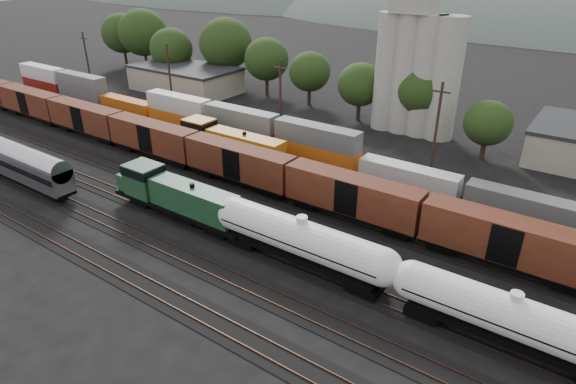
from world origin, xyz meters
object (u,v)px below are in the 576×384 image
Objects in this scene: green_locomotive at (173,194)px; passenger_coach at (12,158)px; orange_locomotive at (226,142)px; tank_car_a at (302,240)px; grain_silo at (417,61)px.

green_locomotive is 0.81× the size of passenger_coach.
orange_locomotive is at bearing 110.90° from green_locomotive.
tank_car_a is at bearing -34.00° from orange_locomotive.
passenger_coach reaches higher than orange_locomotive.
grain_silo is (15.75, 26.00, 8.50)m from orange_locomotive.
green_locomotive is 0.92× the size of orange_locomotive.
tank_car_a is 39.86m from passenger_coach.
green_locomotive is 43.07m from grain_silo.
tank_car_a is 0.65× the size of grain_silo.
orange_locomotive is at bearing 146.00° from tank_car_a.
green_locomotive is 16.06m from orange_locomotive.
passenger_coach is at bearing -125.70° from grain_silo.
green_locomotive is 0.95× the size of tank_car_a.
grain_silo is at bearing 98.99° from tank_car_a.
grain_silo is (33.06, 46.00, 8.17)m from passenger_coach.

